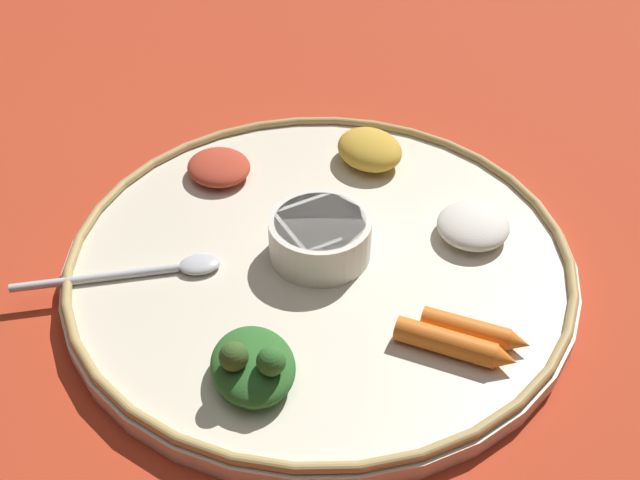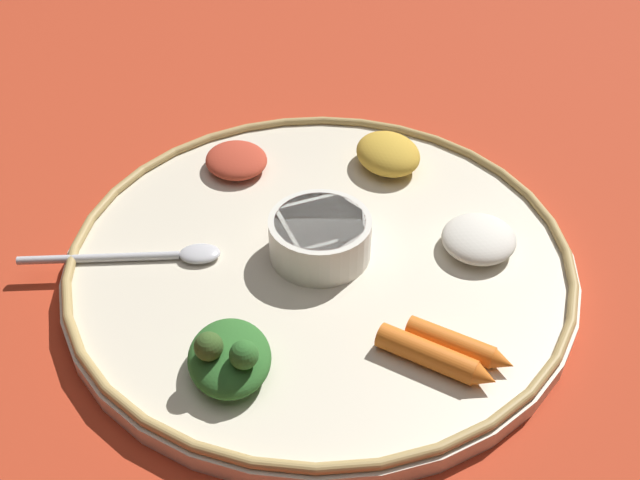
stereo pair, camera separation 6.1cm
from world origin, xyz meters
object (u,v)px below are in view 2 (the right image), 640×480
object	(u,v)px
spoon	(153,256)
carrot_near_spoon	(435,357)
greens_pile	(229,357)
carrot_outer	(458,345)
center_bowl	(320,236)

from	to	relation	value
spoon	carrot_near_spoon	xyz separation A→B (m)	(0.11, 0.22, 0.01)
spoon	greens_pile	xyz separation A→B (m)	(0.12, 0.08, 0.01)
carrot_near_spoon	spoon	bearing A→B (deg)	-116.47
carrot_outer	center_bowl	bearing A→B (deg)	-136.53
spoon	greens_pile	size ratio (longest dim) A/B	2.07
greens_pile	carrot_outer	world-z (taller)	greens_pile
center_bowl	carrot_near_spoon	bearing A→B (deg)	34.80
spoon	carrot_outer	world-z (taller)	carrot_outer
center_bowl	spoon	distance (m)	0.14
greens_pile	carrot_outer	xyz separation A→B (m)	(-0.02, 0.16, -0.01)
center_bowl	carrot_outer	bearing A→B (deg)	43.47
carrot_near_spoon	carrot_outer	bearing A→B (deg)	123.72
spoon	carrot_near_spoon	distance (m)	0.25
carrot_outer	carrot_near_spoon	bearing A→B (deg)	-56.28
carrot_outer	greens_pile	bearing A→B (deg)	-83.19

